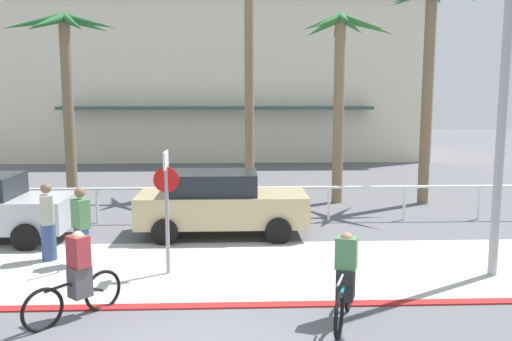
{
  "coord_description": "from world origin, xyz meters",
  "views": [
    {
      "loc": [
        0.62,
        -6.7,
        3.68
      ],
      "look_at": [
        1.13,
        6.0,
        1.87
      ],
      "focal_mm": 37.24,
      "sensor_mm": 36.0,
      "label": 1
    }
  ],
  "objects_px": {
    "cyclist_teal_0": "(345,280)",
    "pedestrian_0": "(81,229)",
    "palm_tree_3": "(341,60)",
    "palm_tree_4": "(430,45)",
    "stop_sign_bike_lane": "(167,194)",
    "streetlight_curb": "(512,63)",
    "pedestrian_1": "(48,225)",
    "cyclist_black_1": "(77,277)",
    "palm_tree_1": "(65,60)",
    "palm_tree_2": "(249,17)",
    "car_tan_2": "(220,203)"
  },
  "relations": [
    {
      "from": "cyclist_teal_0",
      "to": "pedestrian_0",
      "type": "distance_m",
      "value": 5.98
    },
    {
      "from": "palm_tree_3",
      "to": "palm_tree_4",
      "type": "bearing_deg",
      "value": -5.97
    },
    {
      "from": "stop_sign_bike_lane",
      "to": "streetlight_curb",
      "type": "distance_m",
      "value": 7.18
    },
    {
      "from": "stop_sign_bike_lane",
      "to": "pedestrian_1",
      "type": "bearing_deg",
      "value": 159.91
    },
    {
      "from": "cyclist_teal_0",
      "to": "palm_tree_3",
      "type": "bearing_deg",
      "value": 79.58
    },
    {
      "from": "streetlight_curb",
      "to": "cyclist_black_1",
      "type": "relative_size",
      "value": 5.0
    },
    {
      "from": "stop_sign_bike_lane",
      "to": "palm_tree_1",
      "type": "distance_m",
      "value": 8.84
    },
    {
      "from": "palm_tree_1",
      "to": "palm_tree_2",
      "type": "bearing_deg",
      "value": 22.78
    },
    {
      "from": "streetlight_curb",
      "to": "palm_tree_1",
      "type": "relative_size",
      "value": 1.19
    },
    {
      "from": "palm_tree_2",
      "to": "palm_tree_4",
      "type": "height_order",
      "value": "palm_tree_2"
    },
    {
      "from": "car_tan_2",
      "to": "pedestrian_0",
      "type": "bearing_deg",
      "value": -140.99
    },
    {
      "from": "palm_tree_2",
      "to": "palm_tree_4",
      "type": "relative_size",
      "value": 1.27
    },
    {
      "from": "palm_tree_2",
      "to": "palm_tree_4",
      "type": "bearing_deg",
      "value": -25.22
    },
    {
      "from": "pedestrian_0",
      "to": "palm_tree_4",
      "type": "bearing_deg",
      "value": 32.61
    },
    {
      "from": "stop_sign_bike_lane",
      "to": "palm_tree_3",
      "type": "xyz_separation_m",
      "value": [
        4.96,
        7.23,
        3.17
      ]
    },
    {
      "from": "palm_tree_1",
      "to": "car_tan_2",
      "type": "relative_size",
      "value": 1.44
    },
    {
      "from": "palm_tree_4",
      "to": "pedestrian_0",
      "type": "relative_size",
      "value": 4.24
    },
    {
      "from": "car_tan_2",
      "to": "pedestrian_1",
      "type": "xyz_separation_m",
      "value": [
        -3.77,
        -2.05,
        -0.05
      ]
    },
    {
      "from": "car_tan_2",
      "to": "cyclist_black_1",
      "type": "distance_m",
      "value": 5.65
    },
    {
      "from": "stop_sign_bike_lane",
      "to": "palm_tree_1",
      "type": "height_order",
      "value": "palm_tree_1"
    },
    {
      "from": "pedestrian_0",
      "to": "palm_tree_3",
      "type": "bearing_deg",
      "value": 43.55
    },
    {
      "from": "palm_tree_2",
      "to": "cyclist_teal_0",
      "type": "distance_m",
      "value": 13.52
    },
    {
      "from": "streetlight_curb",
      "to": "palm_tree_3",
      "type": "xyz_separation_m",
      "value": [
        -1.71,
        7.83,
        0.57
      ]
    },
    {
      "from": "pedestrian_1",
      "to": "palm_tree_3",
      "type": "bearing_deg",
      "value": 38.83
    },
    {
      "from": "streetlight_curb",
      "to": "cyclist_teal_0",
      "type": "xyz_separation_m",
      "value": [
        -3.48,
        -1.8,
        -3.58
      ]
    },
    {
      "from": "car_tan_2",
      "to": "cyclist_teal_0",
      "type": "bearing_deg",
      "value": -68.22
    },
    {
      "from": "palm_tree_3",
      "to": "pedestrian_0",
      "type": "bearing_deg",
      "value": -136.45
    },
    {
      "from": "cyclist_black_1",
      "to": "pedestrian_0",
      "type": "bearing_deg",
      "value": 104.37
    },
    {
      "from": "palm_tree_2",
      "to": "cyclist_black_1",
      "type": "distance_m",
      "value": 13.59
    },
    {
      "from": "cyclist_teal_0",
      "to": "pedestrian_1",
      "type": "distance_m",
      "value": 6.87
    },
    {
      "from": "cyclist_black_1",
      "to": "palm_tree_1",
      "type": "bearing_deg",
      "value": 107.3
    },
    {
      "from": "cyclist_teal_0",
      "to": "pedestrian_1",
      "type": "xyz_separation_m",
      "value": [
        -5.96,
        3.42,
        0.13
      ]
    },
    {
      "from": "stop_sign_bike_lane",
      "to": "cyclist_teal_0",
      "type": "bearing_deg",
      "value": -37.06
    },
    {
      "from": "car_tan_2",
      "to": "cyclist_teal_0",
      "type": "xyz_separation_m",
      "value": [
        2.18,
        -5.46,
        -0.18
      ]
    },
    {
      "from": "streetlight_curb",
      "to": "palm_tree_4",
      "type": "bearing_deg",
      "value": 81.16
    },
    {
      "from": "stop_sign_bike_lane",
      "to": "palm_tree_2",
      "type": "distance_m",
      "value": 11.04
    },
    {
      "from": "palm_tree_1",
      "to": "palm_tree_2",
      "type": "height_order",
      "value": "palm_tree_2"
    },
    {
      "from": "palm_tree_2",
      "to": "pedestrian_0",
      "type": "relative_size",
      "value": 5.4
    },
    {
      "from": "pedestrian_0",
      "to": "cyclist_teal_0",
      "type": "bearing_deg",
      "value": -31.01
    },
    {
      "from": "streetlight_curb",
      "to": "palm_tree_3",
      "type": "height_order",
      "value": "streetlight_curb"
    },
    {
      "from": "stop_sign_bike_lane",
      "to": "pedestrian_0",
      "type": "bearing_deg",
      "value": 160.78
    },
    {
      "from": "stop_sign_bike_lane",
      "to": "cyclist_black_1",
      "type": "relative_size",
      "value": 1.71
    },
    {
      "from": "streetlight_curb",
      "to": "palm_tree_4",
      "type": "height_order",
      "value": "streetlight_curb"
    },
    {
      "from": "palm_tree_2",
      "to": "cyclist_teal_0",
      "type": "height_order",
      "value": "palm_tree_2"
    },
    {
      "from": "cyclist_teal_0",
      "to": "cyclist_black_1",
      "type": "distance_m",
      "value": 4.42
    },
    {
      "from": "cyclist_black_1",
      "to": "pedestrian_1",
      "type": "relative_size",
      "value": 0.85
    },
    {
      "from": "palm_tree_3",
      "to": "pedestrian_0",
      "type": "height_order",
      "value": "palm_tree_3"
    },
    {
      "from": "streetlight_curb",
      "to": "pedestrian_0",
      "type": "distance_m",
      "value": 9.37
    },
    {
      "from": "palm_tree_1",
      "to": "pedestrian_1",
      "type": "height_order",
      "value": "palm_tree_1"
    },
    {
      "from": "streetlight_curb",
      "to": "palm_tree_2",
      "type": "xyz_separation_m",
      "value": [
        -4.72,
        10.31,
        2.29
      ]
    }
  ]
}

